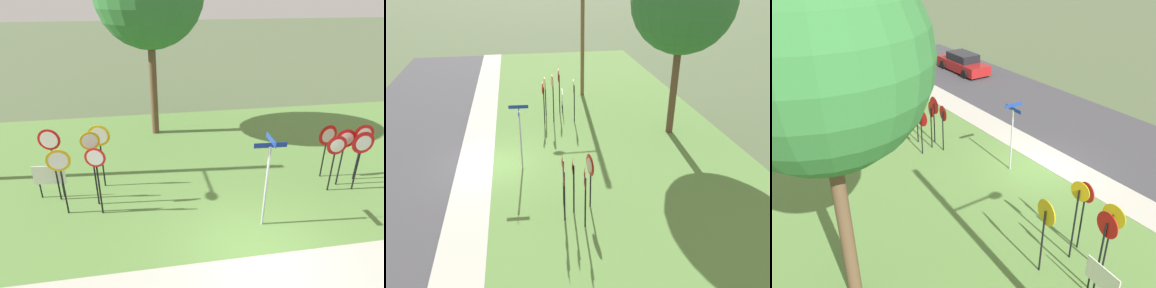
{
  "view_description": "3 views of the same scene",
  "coord_description": "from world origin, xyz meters",
  "views": [
    {
      "loc": [
        -2.93,
        -6.49,
        6.72
      ],
      "look_at": [
        -1.25,
        3.69,
        1.86
      ],
      "focal_mm": 30.63,
      "sensor_mm": 36.0,
      "label": 1
    },
    {
      "loc": [
        15.82,
        1.34,
        8.57
      ],
      "look_at": [
        0.87,
        3.76,
        1.2
      ],
      "focal_mm": 36.3,
      "sensor_mm": 36.0,
      "label": 2
    },
    {
      "loc": [
        -10.61,
        11.28,
        8.84
      ],
      "look_at": [
        0.88,
        3.48,
        1.73
      ],
      "focal_mm": 37.71,
      "sensor_mm": 36.0,
      "label": 3
    }
  ],
  "objects": [
    {
      "name": "stop_sign_far_right",
      "position": [
        -5.52,
        2.86,
        1.75
      ],
      "size": [
        0.73,
        0.11,
        2.35
      ],
      "rotation": [
        0.0,
        0.0,
        0.06
      ],
      "color": "black",
      "rests_on": "grass_median"
    },
    {
      "name": "notice_board",
      "position": [
        -6.21,
        3.94,
        0.87
      ],
      "size": [
        1.1,
        0.13,
        1.25
      ],
      "rotation": [
        0.0,
        0.0,
        -0.09
      ],
      "color": "black",
      "rests_on": "grass_median"
    },
    {
      "name": "stop_sign_far_center",
      "position": [
        -4.57,
        3.22,
        1.97
      ],
      "size": [
        0.61,
        0.12,
        2.72
      ],
      "rotation": [
        0.0,
        0.0,
        0.11
      ],
      "color": "black",
      "rests_on": "grass_median"
    },
    {
      "name": "parked_sedan_distant",
      "position": [
        13.54,
        -5.0,
        0.65
      ],
      "size": [
        4.68,
        1.9,
        1.39
      ],
      "rotation": [
        0.0,
        0.0,
        0.0
      ],
      "color": "maroon",
      "rests_on": "road_asphalt"
    },
    {
      "name": "stop_sign_near_left",
      "position": [
        -4.44,
        4.37,
        1.84
      ],
      "size": [
        0.77,
        0.14,
        2.47
      ],
      "rotation": [
        0.0,
        0.0,
        -0.15
      ],
      "color": "black",
      "rests_on": "grass_median"
    },
    {
      "name": "oak_tree_left",
      "position": [
        -2.24,
        9.22,
        6.65
      ],
      "size": [
        4.89,
        4.89,
        9.08
      ],
      "color": "brown",
      "rests_on": "grass_median"
    },
    {
      "name": "road_asphalt",
      "position": [
        0.0,
        -4.8,
        0.01
      ],
      "size": [
        44.0,
        6.4,
        0.01
      ],
      "primitive_type": "cube",
      "color": "#3D3D42",
      "rests_on": "ground_plane"
    },
    {
      "name": "yield_sign_near_right",
      "position": [
        4.18,
        3.04,
        1.73
      ],
      "size": [
        0.71,
        0.14,
        2.28
      ],
      "rotation": [
        0.0,
        0.0,
        -0.15
      ],
      "color": "black",
      "rests_on": "grass_median"
    },
    {
      "name": "yield_sign_far_left",
      "position": [
        3.65,
        2.73,
        1.67
      ],
      "size": [
        0.72,
        0.12,
        2.2
      ],
      "rotation": [
        0.0,
        0.0,
        -0.09
      ],
      "color": "black",
      "rests_on": "grass_median"
    },
    {
      "name": "street_name_post",
      "position": [
        0.59,
        1.31,
        1.82
      ],
      "size": [
        0.96,
        0.82,
        3.0
      ],
      "rotation": [
        0.0,
        0.0,
        -0.05
      ],
      "color": "#9EA0A8",
      "rests_on": "grass_median"
    },
    {
      "name": "yield_sign_center",
      "position": [
        5.06,
        3.3,
        1.74
      ],
      "size": [
        0.76,
        0.13,
        2.29
      ],
      "rotation": [
        0.0,
        0.0,
        -0.12
      ],
      "color": "black",
      "rests_on": "grass_median"
    },
    {
      "name": "yield_sign_far_right",
      "position": [
        3.89,
        3.7,
        1.66
      ],
      "size": [
        0.8,
        0.16,
        2.19
      ],
      "rotation": [
        0.0,
        0.0,
        0.17
      ],
      "color": "black",
      "rests_on": "grass_median"
    },
    {
      "name": "stop_sign_far_left",
      "position": [
        -4.4,
        2.68,
        1.77
      ],
      "size": [
        0.64,
        0.13,
        2.41
      ],
      "rotation": [
        0.0,
        0.0,
        -0.17
      ],
      "color": "black",
      "rests_on": "grass_median"
    },
    {
      "name": "grass_median",
      "position": [
        0.0,
        6.0,
        0.02
      ],
      "size": [
        44.0,
        12.0,
        0.04
      ],
      "primitive_type": "cube",
      "color": "#567F3D",
      "rests_on": "ground_plane"
    },
    {
      "name": "sidewalk_strip",
      "position": [
        0.0,
        -0.8,
        0.03
      ],
      "size": [
        44.0,
        1.6,
        0.06
      ],
      "primitive_type": "cube",
      "color": "#ADAA9E",
      "rests_on": "ground_plane"
    },
    {
      "name": "ground_plane",
      "position": [
        0.0,
        0.0,
        0.0
      ],
      "size": [
        160.0,
        160.0,
        0.0
      ],
      "primitive_type": "plane",
      "color": "#4C5B3D"
    },
    {
      "name": "yield_sign_near_left",
      "position": [
        4.58,
        2.65,
        1.76
      ],
      "size": [
        0.83,
        0.11,
        2.32
      ],
      "rotation": [
        0.0,
        0.0,
        -0.04
      ],
      "color": "black",
      "rests_on": "grass_median"
    },
    {
      "name": "stop_sign_near_right",
      "position": [
        -5.91,
        3.72,
        2.0
      ],
      "size": [
        0.72,
        0.14,
        2.69
      ],
      "rotation": [
        0.0,
        0.0,
        -0.16
      ],
      "color": "black",
      "rests_on": "grass_median"
    }
  ]
}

